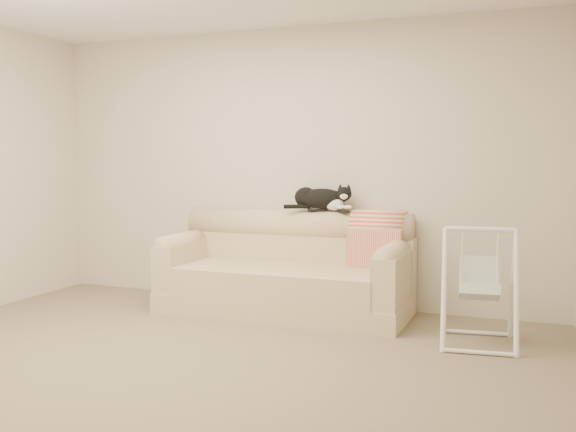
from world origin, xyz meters
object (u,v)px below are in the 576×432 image
Objects in this scene: remote_b at (342,211)px; tuxedo_cat at (321,198)px; sofa at (287,273)px; baby_swing at (479,286)px; remote_a at (317,210)px.

remote_b is 0.24m from tuxedo_cat.
sofa is at bearing -134.97° from tuxedo_cat.
sofa is 0.75m from remote_b.
tuxedo_cat is 1.72m from baby_swing.
tuxedo_cat is at bearing 45.03° from sofa.
tuxedo_cat reaches higher than remote_a.
tuxedo_cat is (0.03, 0.01, 0.10)m from remote_a.
sofa reaches higher than baby_swing.
sofa is at bearing 164.76° from baby_swing.
baby_swing is at bearing -25.81° from tuxedo_cat.
sofa is 1.76m from baby_swing.
remote_b is 0.25× the size of tuxedo_cat.
remote_b is 0.18× the size of baby_swing.
remote_a reaches higher than baby_swing.
remote_a reaches higher than remote_b.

